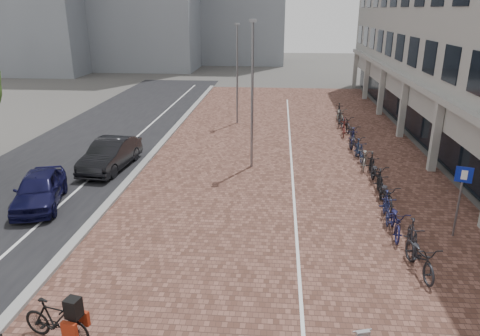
% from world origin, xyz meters
% --- Properties ---
extents(ground, '(140.00, 140.00, 0.00)m').
position_xyz_m(ground, '(0.00, 0.00, 0.00)').
color(ground, '#474442').
rests_on(ground, ground).
extents(plaza_brick, '(14.50, 42.00, 0.04)m').
position_xyz_m(plaza_brick, '(2.00, 12.00, 0.01)').
color(plaza_brick, brown).
rests_on(plaza_brick, ground).
extents(street_asphalt, '(8.00, 50.00, 0.03)m').
position_xyz_m(street_asphalt, '(-9.00, 12.00, 0.01)').
color(street_asphalt, black).
rests_on(street_asphalt, ground).
extents(curb, '(0.35, 42.00, 0.14)m').
position_xyz_m(curb, '(-5.10, 12.00, 0.07)').
color(curb, gray).
rests_on(curb, ground).
extents(lane_line, '(0.12, 44.00, 0.00)m').
position_xyz_m(lane_line, '(-7.00, 12.00, 0.02)').
color(lane_line, white).
rests_on(lane_line, street_asphalt).
extents(parking_line, '(0.10, 30.00, 0.00)m').
position_xyz_m(parking_line, '(2.20, 12.00, 0.04)').
color(parking_line, white).
rests_on(parking_line, plaza_brick).
extents(car_navy, '(2.63, 4.26, 1.35)m').
position_xyz_m(car_navy, '(-7.75, 4.62, 0.68)').
color(car_navy, '#0E0E34').
rests_on(car_navy, ground).
extents(car_dark, '(1.88, 4.47, 1.44)m').
position_xyz_m(car_dark, '(-6.50, 9.00, 0.72)').
color(car_dark, black).
rests_on(car_dark, ground).
extents(hero_bike, '(1.84, 0.89, 1.25)m').
position_xyz_m(hero_bike, '(-3.52, -2.64, 0.56)').
color(hero_bike, black).
rests_on(hero_bike, ground).
extents(parking_sign, '(0.51, 0.22, 2.52)m').
position_xyz_m(parking_sign, '(7.50, 3.34, 1.70)').
color(parking_sign, slate).
rests_on(parking_sign, ground).
extents(lamp_near, '(0.12, 0.12, 6.81)m').
position_xyz_m(lamp_near, '(0.24, 9.83, 3.40)').
color(lamp_near, slate).
rests_on(lamp_near, ground).
extents(lamp_far, '(0.12, 0.12, 6.39)m').
position_xyz_m(lamp_far, '(-1.27, 18.53, 3.20)').
color(lamp_far, gray).
rests_on(lamp_far, ground).
extents(bike_row, '(1.16, 21.46, 1.05)m').
position_xyz_m(bike_row, '(5.68, 10.65, 0.52)').
color(bike_row, black).
rests_on(bike_row, ground).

